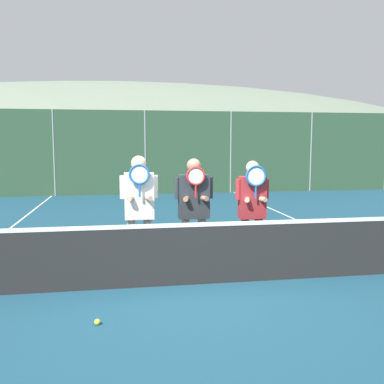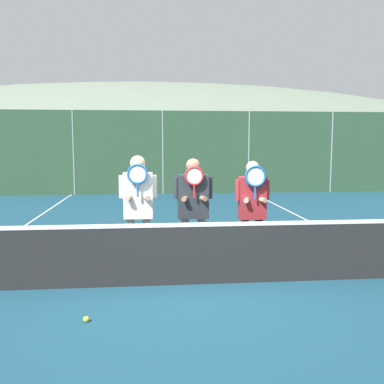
# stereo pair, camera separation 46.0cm
# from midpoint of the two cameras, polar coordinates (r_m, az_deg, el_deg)

# --- Properties ---
(ground_plane) EXTENTS (120.00, 120.00, 0.00)m
(ground_plane) POSITION_cam_midpoint_polar(r_m,az_deg,el_deg) (6.31, 1.39, -12.25)
(ground_plane) COLOR navy
(hill_distant) EXTENTS (93.98, 52.21, 18.27)m
(hill_distant) POSITION_cam_midpoint_polar(r_m,az_deg,el_deg) (56.49, -4.83, 4.55)
(hill_distant) COLOR slate
(hill_distant) RESTS_ON ground_plane
(clubhouse_building) EXTENTS (16.02, 5.50, 3.40)m
(clubhouse_building) POSITION_cam_midpoint_polar(r_m,az_deg,el_deg) (25.33, -6.87, 5.87)
(clubhouse_building) COLOR beige
(clubhouse_building) RESTS_ON ground_plane
(fence_back) EXTENTS (20.82, 0.06, 3.28)m
(fence_back) POSITION_cam_midpoint_polar(r_m,az_deg,el_deg) (16.97, -3.11, 5.27)
(fence_back) COLOR gray
(fence_back) RESTS_ON ground_plane
(tennis_net) EXTENTS (9.68, 0.09, 1.00)m
(tennis_net) POSITION_cam_midpoint_polar(r_m,az_deg,el_deg) (6.18, 1.41, -8.14)
(tennis_net) COLOR gray
(tennis_net) RESTS_ON ground_plane
(court_line_left_sideline) EXTENTS (0.05, 16.00, 0.01)m
(court_line_left_sideline) POSITION_cam_midpoint_polar(r_m,az_deg,el_deg) (9.60, -22.95, -6.16)
(court_line_left_sideline) COLOR white
(court_line_left_sideline) RESTS_ON ground_plane
(court_line_right_sideline) EXTENTS (0.05, 16.00, 0.01)m
(court_line_right_sideline) POSITION_cam_midpoint_polar(r_m,az_deg,el_deg) (10.13, 19.94, -5.38)
(court_line_right_sideline) COLOR white
(court_line_right_sideline) RESTS_ON ground_plane
(player_leftmost) EXTENTS (0.58, 0.34, 1.85)m
(player_leftmost) POSITION_cam_midpoint_polar(r_m,az_deg,el_deg) (6.56, -5.20, -1.62)
(player_leftmost) COLOR white
(player_leftmost) RESTS_ON ground_plane
(player_center_left) EXTENTS (0.61, 0.34, 1.80)m
(player_center_left) POSITION_cam_midpoint_polar(r_m,az_deg,el_deg) (6.68, 2.12, -1.72)
(player_center_left) COLOR white
(player_center_left) RESTS_ON ground_plane
(player_center_right) EXTENTS (0.55, 0.34, 1.76)m
(player_center_right) POSITION_cam_midpoint_polar(r_m,az_deg,el_deg) (6.81, 9.97, -1.94)
(player_center_right) COLOR #232838
(player_center_right) RESTS_ON ground_plane
(car_far_left) EXTENTS (4.77, 1.95, 1.80)m
(car_far_left) POSITION_cam_midpoint_polar(r_m,az_deg,el_deg) (19.70, -18.59, 3.02)
(car_far_left) COLOR silver
(car_far_left) RESTS_ON ground_plane
(car_left_of_center) EXTENTS (4.50, 1.97, 1.71)m
(car_left_of_center) POSITION_cam_midpoint_polar(r_m,az_deg,el_deg) (19.07, -2.72, 3.13)
(car_left_of_center) COLOR black
(car_left_of_center) RESTS_ON ground_plane
(car_center) EXTENTS (4.07, 2.05, 1.68)m
(car_center) POSITION_cam_midpoint_polar(r_m,az_deg,el_deg) (20.18, 11.70, 3.16)
(car_center) COLOR #285638
(car_center) RESTS_ON ground_plane
(car_right_of_center) EXTENTS (4.04, 1.94, 1.80)m
(car_right_of_center) POSITION_cam_midpoint_polar(r_m,az_deg,el_deg) (22.04, 23.77, 3.15)
(car_right_of_center) COLOR slate
(car_right_of_center) RESTS_ON ground_plane
(tennis_ball_on_court) EXTENTS (0.07, 0.07, 0.07)m
(tennis_ball_on_court) POSITION_cam_midpoint_polar(r_m,az_deg,el_deg) (5.18, -11.38, -16.32)
(tennis_ball_on_court) COLOR #CCDB33
(tennis_ball_on_court) RESTS_ON ground_plane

